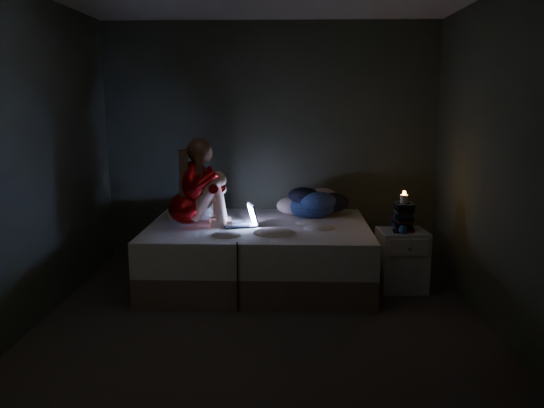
{
  "coord_description": "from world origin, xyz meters",
  "views": [
    {
      "loc": [
        0.22,
        -4.2,
        1.76
      ],
      "look_at": [
        0.05,
        1.0,
        0.8
      ],
      "focal_mm": 36.89,
      "sensor_mm": 36.0,
      "label": 1
    }
  ],
  "objects_px": {
    "candle": "(404,198)",
    "laptop": "(239,215)",
    "bed": "(259,253)",
    "woman": "(186,183)",
    "phone": "(396,231)",
    "nightstand": "(402,260)"
  },
  "relations": [
    {
      "from": "woman",
      "to": "candle",
      "type": "height_order",
      "value": "woman"
    },
    {
      "from": "woman",
      "to": "phone",
      "type": "xyz_separation_m",
      "value": [
        1.96,
        -0.12,
        -0.42
      ]
    },
    {
      "from": "nightstand",
      "to": "woman",
      "type": "bearing_deg",
      "value": 172.51
    },
    {
      "from": "phone",
      "to": "laptop",
      "type": "bearing_deg",
      "value": -175.77
    },
    {
      "from": "bed",
      "to": "woman",
      "type": "relative_size",
      "value": 2.51
    },
    {
      "from": "bed",
      "to": "woman",
      "type": "height_order",
      "value": "woman"
    },
    {
      "from": "woman",
      "to": "laptop",
      "type": "height_order",
      "value": "woman"
    },
    {
      "from": "bed",
      "to": "candle",
      "type": "relative_size",
      "value": 26.44
    },
    {
      "from": "laptop",
      "to": "nightstand",
      "type": "relative_size",
      "value": 0.55
    },
    {
      "from": "woman",
      "to": "laptop",
      "type": "xyz_separation_m",
      "value": [
        0.5,
        0.02,
        -0.31
      ]
    },
    {
      "from": "bed",
      "to": "nightstand",
      "type": "relative_size",
      "value": 3.69
    },
    {
      "from": "candle",
      "to": "bed",
      "type": "bearing_deg",
      "value": 173.21
    },
    {
      "from": "woman",
      "to": "nightstand",
      "type": "bearing_deg",
      "value": -13.97
    },
    {
      "from": "nightstand",
      "to": "candle",
      "type": "distance_m",
      "value": 0.59
    },
    {
      "from": "nightstand",
      "to": "candle",
      "type": "xyz_separation_m",
      "value": [
        0.0,
        0.03,
        0.59
      ]
    },
    {
      "from": "bed",
      "to": "phone",
      "type": "height_order",
      "value": "phone"
    },
    {
      "from": "candle",
      "to": "laptop",
      "type": "bearing_deg",
      "value": 177.85
    },
    {
      "from": "bed",
      "to": "phone",
      "type": "distance_m",
      "value": 1.34
    },
    {
      "from": "laptop",
      "to": "candle",
      "type": "height_order",
      "value": "candle"
    },
    {
      "from": "bed",
      "to": "woman",
      "type": "distance_m",
      "value": 0.99
    },
    {
      "from": "candle",
      "to": "phone",
      "type": "relative_size",
      "value": 0.57
    },
    {
      "from": "candle",
      "to": "phone",
      "type": "xyz_separation_m",
      "value": [
        -0.08,
        -0.08,
        -0.3
      ]
    }
  ]
}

